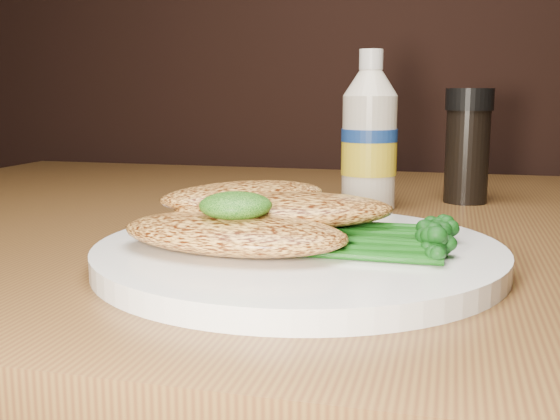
# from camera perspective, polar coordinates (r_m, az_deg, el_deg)

# --- Properties ---
(plate) EXTENTS (0.29, 0.29, 0.02)m
(plate) POSITION_cam_1_polar(r_m,az_deg,el_deg) (0.48, 1.63, -3.77)
(plate) COLOR white
(plate) RESTS_ON dining_table
(chicken_front) EXTENTS (0.17, 0.10, 0.03)m
(chicken_front) POSITION_cam_1_polar(r_m,az_deg,el_deg) (0.46, -4.03, -1.96)
(chicken_front) COLOR #EAA74A
(chicken_front) RESTS_ON plate
(chicken_mid) EXTENTS (0.18, 0.12, 0.03)m
(chicken_mid) POSITION_cam_1_polar(r_m,az_deg,el_deg) (0.50, 0.35, 0.01)
(chicken_mid) COLOR #EAA74A
(chicken_mid) RESTS_ON plate
(chicken_back) EXTENTS (0.15, 0.15, 0.02)m
(chicken_back) POSITION_cam_1_polar(r_m,az_deg,el_deg) (0.53, -3.05, 1.25)
(chicken_back) COLOR #EAA74A
(chicken_back) RESTS_ON plate
(pesto_front) EXTENTS (0.06, 0.06, 0.02)m
(pesto_front) POSITION_cam_1_polar(r_m,az_deg,el_deg) (0.45, -3.81, 0.38)
(pesto_front) COLOR black
(pesto_front) RESTS_ON chicken_front
(broccolini_bundle) EXTENTS (0.17, 0.15, 0.02)m
(broccolini_bundle) POSITION_cam_1_polar(r_m,az_deg,el_deg) (0.48, 7.43, -1.74)
(broccolini_bundle) COLOR #124B10
(broccolini_bundle) RESTS_ON plate
(mayo_bottle) EXTENTS (0.06, 0.06, 0.17)m
(mayo_bottle) POSITION_cam_1_polar(r_m,az_deg,el_deg) (0.71, 7.64, 6.76)
(mayo_bottle) COLOR beige
(mayo_bottle) RESTS_ON dining_table
(pepper_grinder) EXTENTS (0.05, 0.05, 0.13)m
(pepper_grinder) POSITION_cam_1_polar(r_m,az_deg,el_deg) (0.77, 15.69, 5.26)
(pepper_grinder) COLOR black
(pepper_grinder) RESTS_ON dining_table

